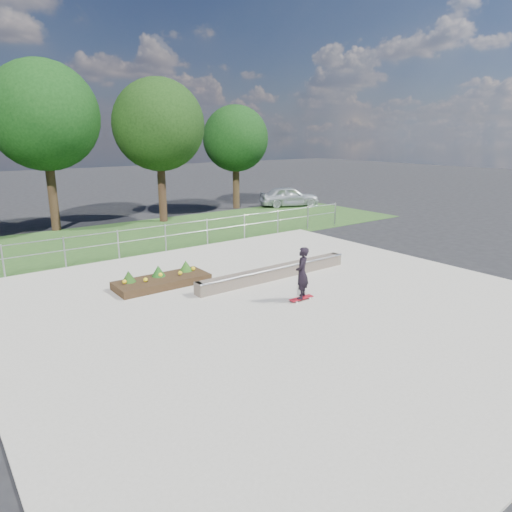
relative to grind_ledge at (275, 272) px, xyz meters
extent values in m
plane|color=black|center=(-1.30, -1.91, -0.26)|extent=(120.00, 120.00, 0.00)
cube|color=#274A1D|center=(-1.30, 9.09, -0.25)|extent=(30.00, 8.00, 0.02)
cube|color=#A49F91|center=(-1.30, -1.91, -0.23)|extent=(15.00, 15.00, 0.06)
cylinder|color=#999BA1|center=(-7.30, 5.59, 0.34)|extent=(0.06, 0.06, 1.20)
cylinder|color=gray|center=(-5.30, 5.59, 0.34)|extent=(0.06, 0.06, 1.20)
cylinder|color=#999CA1|center=(-3.30, 5.59, 0.34)|extent=(0.06, 0.06, 1.20)
cylinder|color=gray|center=(-1.30, 5.59, 0.34)|extent=(0.06, 0.06, 1.20)
cylinder|color=#9A9CA3|center=(0.70, 5.59, 0.34)|extent=(0.06, 0.06, 1.20)
cylinder|color=#94969C|center=(2.70, 5.59, 0.34)|extent=(0.06, 0.06, 1.20)
cylinder|color=gray|center=(4.70, 5.59, 0.34)|extent=(0.06, 0.06, 1.20)
cylinder|color=gray|center=(6.70, 5.59, 0.34)|extent=(0.06, 0.06, 1.20)
cylinder|color=gray|center=(8.70, 5.59, 0.34)|extent=(0.06, 0.06, 1.20)
cylinder|color=gray|center=(-1.30, 5.59, 0.89)|extent=(20.00, 0.04, 0.04)
cylinder|color=#999CA2|center=(-1.30, 5.59, 0.44)|extent=(20.00, 0.04, 0.04)
cylinder|color=black|center=(-3.80, 13.09, 1.42)|extent=(0.44, 0.44, 3.38)
sphere|color=black|center=(-3.80, 13.09, 5.36)|extent=(5.25, 5.25, 5.25)
cylinder|color=black|center=(1.70, 12.09, 1.31)|extent=(0.44, 0.44, 3.15)
sphere|color=black|center=(1.70, 12.09, 4.99)|extent=(4.90, 4.90, 4.90)
cylinder|color=#302113|center=(7.70, 13.59, 1.09)|extent=(0.44, 0.44, 2.70)
sphere|color=black|center=(7.70, 13.59, 4.24)|extent=(4.20, 4.20, 4.20)
cube|color=brown|center=(0.00, 0.00, 0.00)|extent=(6.00, 0.40, 0.40)
cylinder|color=#929499|center=(0.00, -0.20, 0.20)|extent=(6.00, 0.06, 0.06)
cube|color=brown|center=(-2.90, 0.00, 0.00)|extent=(0.15, 0.42, 0.40)
cube|color=brown|center=(2.90, 0.00, 0.00)|extent=(0.15, 0.42, 0.40)
cube|color=black|center=(-3.39, 1.58, -0.08)|extent=(3.00, 1.20, 0.25)
sphere|color=gold|center=(-4.59, 1.68, 0.13)|extent=(0.14, 0.14, 0.14)
sphere|color=yellow|center=(-3.99, 1.48, 0.13)|extent=(0.14, 0.14, 0.14)
sphere|color=yellow|center=(-3.39, 1.68, 0.13)|extent=(0.14, 0.14, 0.14)
sphere|color=gold|center=(-2.79, 1.48, 0.13)|extent=(0.14, 0.14, 0.14)
sphere|color=yellow|center=(-2.19, 1.68, 0.13)|extent=(0.14, 0.14, 0.14)
cone|color=#1A3F12|center=(-4.39, 1.83, 0.23)|extent=(0.44, 0.44, 0.36)
cone|color=#164914|center=(-3.39, 1.83, 0.23)|extent=(0.44, 0.44, 0.36)
cone|color=#204E16|center=(-2.39, 1.83, 0.23)|extent=(0.44, 0.44, 0.36)
cylinder|color=silver|center=(-0.98, -2.21, -0.18)|extent=(0.05, 0.03, 0.05)
cylinder|color=silver|center=(-0.98, -2.03, -0.18)|extent=(0.05, 0.03, 0.05)
cylinder|color=white|center=(-0.46, -2.21, -0.18)|extent=(0.05, 0.03, 0.05)
cylinder|color=silver|center=(-0.46, -2.03, -0.18)|extent=(0.05, 0.03, 0.05)
cylinder|color=#A8A7AD|center=(-0.98, -2.12, -0.15)|extent=(0.02, 0.18, 0.02)
cylinder|color=#A1A1A6|center=(-0.46, -2.12, -0.15)|extent=(0.02, 0.18, 0.02)
cube|color=maroon|center=(-0.72, -2.12, -0.13)|extent=(0.80, 0.21, 0.02)
imported|color=black|center=(-0.72, -2.12, 0.64)|extent=(0.66, 0.63, 1.52)
imported|color=silver|center=(11.05, 12.11, 0.41)|extent=(4.29, 3.06, 1.36)
camera|label=1|loc=(-9.29, -11.40, 4.50)|focal=32.00mm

